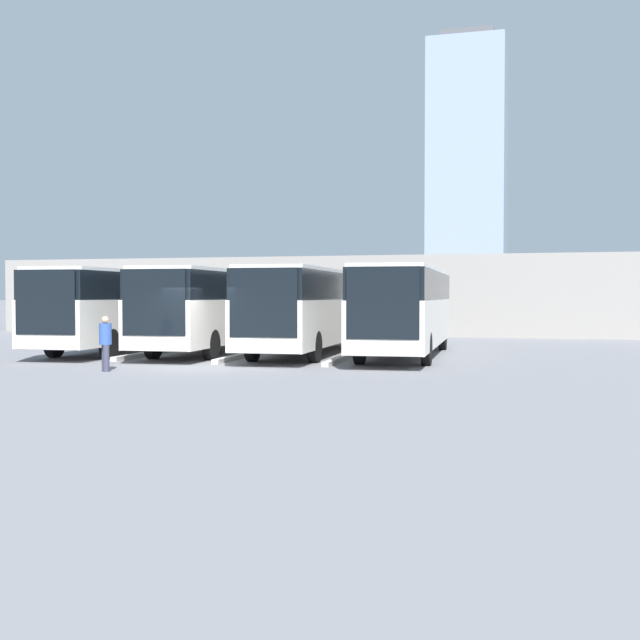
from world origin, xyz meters
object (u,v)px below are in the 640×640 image
bus_0 (406,308)px  bus_2 (219,307)px  pedestrian (105,342)px  bus_1 (309,307)px  bus_3 (129,306)px

bus_0 → bus_2: size_ratio=1.00×
pedestrian → bus_1: bearing=-66.7°
bus_0 → pedestrian: bearing=44.4°
bus_0 → pedestrian: bus_0 is taller
bus_2 → pedestrian: size_ratio=7.58×
bus_3 → pedestrian: bus_3 is taller
bus_2 → bus_3: size_ratio=1.00×
bus_1 → pedestrian: bus_1 is taller
bus_0 → bus_2: (7.51, -0.16, 0.00)m
bus_0 → bus_2: bearing=-4.2°
bus_3 → pedestrian: 8.89m
bus_2 → pedestrian: 8.46m
bus_3 → bus_0: bearing=178.1°
bus_3 → pedestrian: size_ratio=7.58×
bus_2 → bus_3: same height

